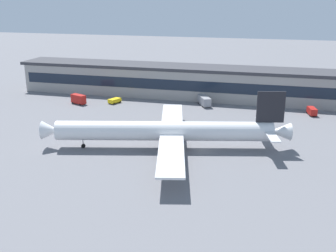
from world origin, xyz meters
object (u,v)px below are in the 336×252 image
(pushback_tractor, at_px, (115,100))
(fuel_truck, at_px, (204,100))
(belt_loader, at_px, (270,109))
(airliner, at_px, (168,131))
(crew_van, at_px, (312,111))
(stair_truck, at_px, (78,99))

(pushback_tractor, bearing_deg, fuel_truck, 9.38)
(fuel_truck, bearing_deg, belt_loader, -7.32)
(airliner, distance_m, pushback_tractor, 51.88)
(crew_van, bearing_deg, stair_truck, -175.26)
(stair_truck, bearing_deg, fuel_truck, 12.42)
(airliner, height_order, stair_truck, airliner)
(belt_loader, xyz_separation_m, fuel_truck, (-23.64, 3.04, 0.73))
(crew_van, bearing_deg, pushback_tractor, -178.14)
(belt_loader, bearing_deg, stair_truck, -174.20)
(fuel_truck, distance_m, crew_van, 37.69)
(belt_loader, relative_size, stair_truck, 0.98)
(belt_loader, distance_m, pushback_tractor, 56.80)
(airliner, bearing_deg, belt_loader, 59.92)
(airliner, height_order, fuel_truck, airliner)
(fuel_truck, relative_size, pushback_tractor, 1.61)
(belt_loader, relative_size, pushback_tractor, 1.16)
(pushback_tractor, height_order, crew_van, crew_van)
(pushback_tractor, bearing_deg, belt_loader, 2.45)
(airliner, relative_size, crew_van, 11.56)
(pushback_tractor, height_order, stair_truck, stair_truck)
(pushback_tractor, xyz_separation_m, crew_van, (70.66, 2.30, 0.41))
(airliner, relative_size, fuel_truck, 7.34)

